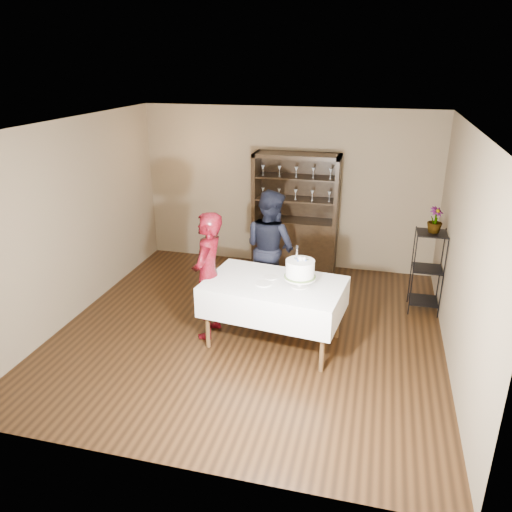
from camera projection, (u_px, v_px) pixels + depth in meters
The scene contains 14 objects.
floor at pixel (250, 331), 6.72m from camera, with size 5.00×5.00×0.00m, color black.
ceiling at pixel (249, 125), 5.72m from camera, with size 5.00×5.00×0.00m, color white.
back_wall at pixel (287, 189), 8.47m from camera, with size 5.00×0.02×2.70m, color brown.
wall_left at pixel (72, 221), 6.79m from camera, with size 0.02×5.00×2.70m, color brown.
wall_right at pixel (462, 254), 5.65m from camera, with size 0.02×5.00×2.70m, color brown.
china_hutch at pixel (295, 233), 8.45m from camera, with size 1.40×0.48×2.00m.
plant_etagere at pixel (427, 269), 7.04m from camera, with size 0.42×0.42×1.20m.
cake_table at pixel (274, 297), 6.21m from camera, with size 1.80×1.23×0.85m.
woman at pixel (208, 276), 6.35m from camera, with size 0.61×0.40×1.68m, color #320404.
man at pixel (270, 247), 7.25m from camera, with size 0.83×0.65×1.71m, color black.
cake at pixel (300, 270), 5.95m from camera, with size 0.43×0.43×0.53m.
plate_near at pixel (264, 284), 6.08m from camera, with size 0.20×0.20×0.01m, color white.
plate_far at pixel (271, 277), 6.26m from camera, with size 0.17×0.17×0.01m, color white.
potted_plant at pixel (435, 220), 6.78m from camera, with size 0.20×0.20×0.36m, color #516F35.
Camera 1 is at (1.52, -5.67, 3.41)m, focal length 35.00 mm.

